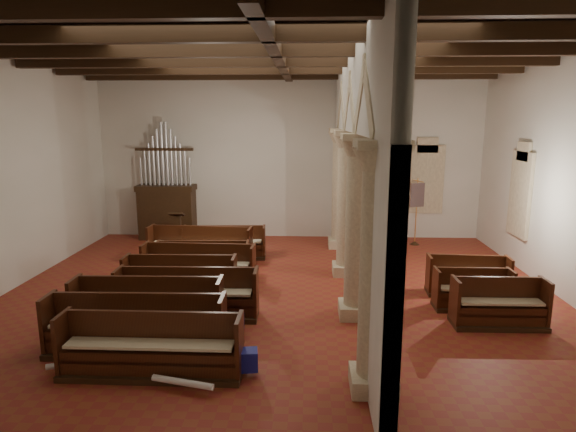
{
  "coord_description": "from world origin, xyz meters",
  "views": [
    {
      "loc": [
        0.71,
        -11.75,
        4.36
      ],
      "look_at": [
        0.19,
        0.5,
        1.89
      ],
      "focal_mm": 30.0,
      "sensor_mm": 36.0,
      "label": 1
    }
  ],
  "objects_px": {
    "aisle_pew_0": "(499,310)",
    "pipe_organ": "(167,202)",
    "lectern": "(178,232)",
    "processional_banner": "(416,223)",
    "nave_pew_0": "(152,355)"
  },
  "relations": [
    {
      "from": "processional_banner",
      "to": "aisle_pew_0",
      "type": "height_order",
      "value": "processional_banner"
    },
    {
      "from": "nave_pew_0",
      "to": "pipe_organ",
      "type": "bearing_deg",
      "value": 104.83
    },
    {
      "from": "aisle_pew_0",
      "to": "pipe_organ",
      "type": "bearing_deg",
      "value": 140.91
    },
    {
      "from": "nave_pew_0",
      "to": "lectern",
      "type": "bearing_deg",
      "value": 102.4
    },
    {
      "from": "pipe_organ",
      "to": "processional_banner",
      "type": "bearing_deg",
      "value": -3.47
    },
    {
      "from": "pipe_organ",
      "to": "lectern",
      "type": "xyz_separation_m",
      "value": [
        0.68,
        -1.13,
        -0.85
      ]
    },
    {
      "from": "lectern",
      "to": "processional_banner",
      "type": "distance_m",
      "value": 8.35
    },
    {
      "from": "pipe_organ",
      "to": "aisle_pew_0",
      "type": "xyz_separation_m",
      "value": [
        9.3,
        -7.4,
        -1.02
      ]
    },
    {
      "from": "pipe_organ",
      "to": "nave_pew_0",
      "type": "bearing_deg",
      "value": -75.41
    },
    {
      "from": "lectern",
      "to": "processional_banner",
      "type": "xyz_separation_m",
      "value": [
        8.32,
        0.58,
        0.28
      ]
    },
    {
      "from": "aisle_pew_0",
      "to": "processional_banner",
      "type": "bearing_deg",
      "value": 91.92
    },
    {
      "from": "pipe_organ",
      "to": "lectern",
      "type": "distance_m",
      "value": 1.57
    },
    {
      "from": "pipe_organ",
      "to": "lectern",
      "type": "bearing_deg",
      "value": -59.04
    },
    {
      "from": "processional_banner",
      "to": "aisle_pew_0",
      "type": "distance_m",
      "value": 6.87
    },
    {
      "from": "pipe_organ",
      "to": "nave_pew_0",
      "type": "xyz_separation_m",
      "value": [
        2.52,
        -9.7,
        -1.01
      ]
    }
  ]
}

